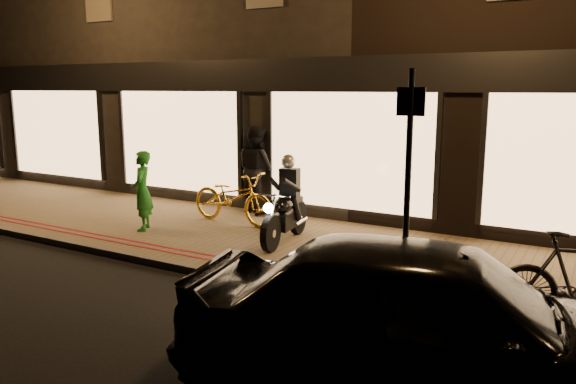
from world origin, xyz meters
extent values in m
plane|color=black|center=(0.00, 0.00, 0.00)|extent=(90.00, 90.00, 0.00)
cube|color=#756048|center=(0.00, 2.00, 0.06)|extent=(50.00, 4.00, 0.12)
cube|color=#59544C|center=(0.00, 0.05, 0.06)|extent=(50.00, 0.14, 0.12)
cube|color=maroon|center=(0.00, 0.45, 0.12)|extent=(50.00, 0.06, 0.01)
cube|color=maroon|center=(0.00, 0.65, 0.12)|extent=(50.00, 0.06, 0.01)
cube|color=black|center=(-18.00, 9.00, 4.25)|extent=(12.00, 10.00, 8.50)
cube|color=black|center=(-6.00, 9.00, 4.25)|extent=(12.00, 10.00, 8.50)
cube|color=black|center=(0.00, 3.95, 3.15)|extent=(48.00, 0.12, 0.70)
cube|color=#FFC57F|center=(-9.00, 3.94, 1.61)|extent=(3.60, 0.06, 2.38)
cube|color=#FFC57F|center=(-4.50, 3.94, 1.61)|extent=(3.60, 0.06, 2.38)
cube|color=#FFC57F|center=(0.00, 3.94, 1.61)|extent=(3.60, 0.06, 2.38)
cylinder|color=black|center=(-0.25, 1.36, 0.44)|extent=(0.21, 0.65, 0.64)
cylinder|color=black|center=(-0.44, 2.65, 0.44)|extent=(0.21, 0.65, 0.64)
cylinder|color=silver|center=(-0.25, 1.36, 0.44)|extent=(0.16, 0.16, 0.14)
cylinder|color=silver|center=(-0.44, 2.65, 0.44)|extent=(0.16, 0.16, 0.14)
cube|color=black|center=(-0.35, 2.05, 0.52)|extent=(0.36, 0.73, 0.30)
ellipsoid|color=black|center=(-0.33, 1.92, 0.82)|extent=(0.39, 0.54, 0.29)
cube|color=black|center=(-0.39, 2.35, 0.82)|extent=(0.29, 0.58, 0.09)
cylinder|color=silver|center=(-0.27, 1.51, 1.07)|extent=(0.60, 0.12, 0.03)
cylinder|color=silver|center=(-0.26, 1.41, 0.74)|extent=(0.10, 0.33, 0.71)
sphere|color=white|center=(-0.24, 1.27, 0.90)|extent=(0.19, 0.19, 0.17)
cylinder|color=silver|center=(-0.30, 2.51, 0.40)|extent=(0.15, 0.55, 0.07)
cube|color=black|center=(-0.38, 2.22, 1.17)|extent=(0.37, 0.27, 0.55)
sphere|color=silver|center=(-0.37, 2.16, 1.58)|extent=(0.29, 0.29, 0.26)
cylinder|color=black|center=(-0.49, 1.88, 1.20)|extent=(0.25, 0.60, 0.34)
cylinder|color=black|center=(-0.17, 1.93, 1.20)|extent=(0.09, 0.60, 0.34)
cylinder|color=black|center=(-0.51, 2.16, 0.72)|extent=(0.22, 0.29, 0.46)
cylinder|color=black|center=(-0.23, 2.20, 0.72)|extent=(0.16, 0.28, 0.46)
cylinder|color=black|center=(2.47, 0.25, 1.62)|extent=(0.09, 0.09, 3.00)
cube|color=black|center=(2.47, 0.25, 2.72)|extent=(0.35, 0.06, 0.35)
imported|color=gold|center=(-2.02, 2.71, 0.66)|extent=(2.11, 0.89, 1.08)
imported|color=#207A23|center=(-3.22, 1.37, 0.90)|extent=(0.62, 0.68, 1.56)
imported|color=black|center=(-2.14, 3.80, 1.10)|extent=(1.18, 1.08, 1.95)
imported|color=black|center=(3.41, -1.73, 0.80)|extent=(4.96, 2.79, 1.59)
camera|label=1|loc=(4.66, -6.51, 2.89)|focal=35.00mm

